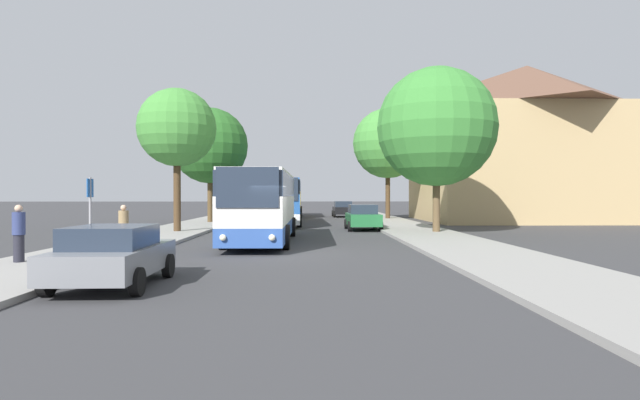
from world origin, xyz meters
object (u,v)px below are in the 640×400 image
object	(u,v)px
parked_car_left_curb	(113,255)
tree_left_far	(210,146)
bus_stop_sign	(90,208)
pedestrian_waiting_far	(124,227)
parked_car_right_near	(363,217)
parked_car_right_far	(343,209)
bus_rear	(289,198)
tree_left_near	(177,128)
bus_front	(263,205)
bus_middle	(282,201)
tree_right_near	(436,127)
pedestrian_waiting_near	(19,233)
tree_right_mid	(388,143)

from	to	relation	value
parked_car_left_curb	tree_left_far	distance (m)	26.38
bus_stop_sign	pedestrian_waiting_far	size ratio (longest dim) A/B	1.57
parked_car_right_near	parked_car_right_far	world-z (taller)	parked_car_right_near
parked_car_right_far	bus_rear	bearing A→B (deg)	-8.89
bus_rear	parked_car_left_curb	size ratio (longest dim) A/B	2.68
parked_car_right_near	pedestrian_waiting_far	world-z (taller)	pedestrian_waiting_far
bus_rear	parked_car_right_far	bearing A→B (deg)	-8.47
bus_stop_sign	tree_left_near	distance (m)	12.46
bus_front	bus_middle	size ratio (longest dim) A/B	0.89
parked_car_right_near	bus_stop_sign	xyz separation A→B (m)	(-10.43, -14.35, 0.95)
parked_car_right_near	tree_right_near	distance (m)	7.14
pedestrian_waiting_far	tree_left_far	xyz separation A→B (m)	(-0.53, 18.88, 4.88)
bus_rear	pedestrian_waiting_far	world-z (taller)	bus_rear
bus_front	parked_car_left_curb	distance (m)	11.31
bus_front	bus_rear	xyz separation A→B (m)	(0.05, 27.15, 0.19)
parked_car_left_curb	tree_left_far	world-z (taller)	tree_left_far
pedestrian_waiting_near	bus_rear	bearing A→B (deg)	-163.62
bus_front	tree_right_mid	xyz separation A→B (m)	(8.97, 20.35, 4.95)
bus_stop_sign	tree_right_mid	xyz separation A→B (m)	(13.95, 26.87, 4.90)
tree_left_far	parked_car_left_curb	bearing A→B (deg)	-83.75
bus_front	parked_car_left_curb	world-z (taller)	bus_front
parked_car_left_curb	pedestrian_waiting_far	xyz separation A→B (m)	(-2.29, 6.85, 0.22)
parked_car_right_far	tree_left_far	xyz separation A→B (m)	(-10.79, -11.68, 5.06)
bus_middle	tree_right_mid	bearing A→B (deg)	33.99
tree_right_near	bus_front	bearing A→B (deg)	-153.86
parked_car_right_near	tree_right_near	bearing A→B (deg)	137.47
pedestrian_waiting_near	tree_left_near	distance (m)	13.89
bus_middle	tree_right_mid	distance (m)	11.98
bus_front	tree_right_near	distance (m)	11.04
tree_right_near	pedestrian_waiting_near	bearing A→B (deg)	-142.24
bus_rear	tree_right_mid	xyz separation A→B (m)	(8.92, -6.80, 4.76)
tree_left_near	tree_right_mid	xyz separation A→B (m)	(14.24, 15.13, 0.74)
bus_middle	pedestrian_waiting_far	size ratio (longest dim) A/B	7.22
parked_car_right_near	pedestrian_waiting_far	xyz separation A→B (m)	(-10.24, -11.96, 0.17)
pedestrian_waiting_far	pedestrian_waiting_near	bearing A→B (deg)	-105.91
pedestrian_waiting_far	tree_left_near	world-z (taller)	tree_left_near
bus_front	tree_left_near	bearing A→B (deg)	135.73
bus_front	parked_car_left_curb	xyz separation A→B (m)	(-2.50, -10.99, -0.95)
parked_car_right_near	tree_left_near	distance (m)	12.16
bus_middle	pedestrian_waiting_near	size ratio (longest dim) A/B	6.92
bus_rear	tree_left_far	xyz separation A→B (m)	(-5.37, -12.41, 3.96)
parked_car_left_curb	tree_left_far	bearing A→B (deg)	95.52
parked_car_left_curb	tree_right_mid	size ratio (longest dim) A/B	0.42
parked_car_left_curb	tree_left_near	size ratio (longest dim) A/B	0.50
bus_middle	parked_car_right_near	distance (m)	8.13
bus_front	pedestrian_waiting_near	distance (m)	10.17
bus_front	tree_right_near	world-z (taller)	tree_right_near
parked_car_right_near	tree_right_mid	world-z (taller)	tree_right_mid
parked_car_right_near	bus_stop_sign	size ratio (longest dim) A/B	1.53
bus_front	tree_right_mid	bearing A→B (deg)	66.66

